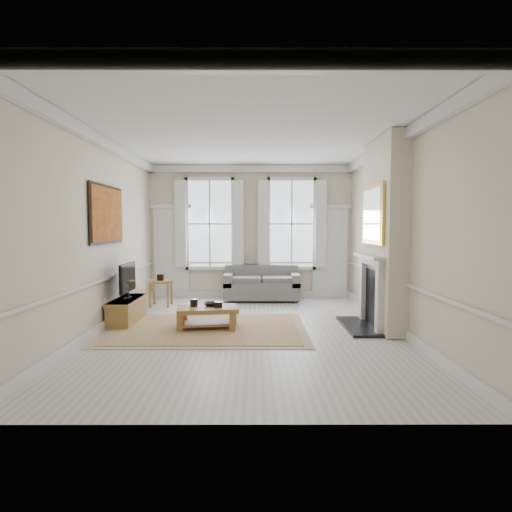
{
  "coord_description": "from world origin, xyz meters",
  "views": [
    {
      "loc": [
        0.11,
        -7.45,
        1.84
      ],
      "look_at": [
        0.13,
        1.01,
        1.25
      ],
      "focal_mm": 30.0,
      "sensor_mm": 36.0,
      "label": 1
    }
  ],
  "objects_px": {
    "sofa": "(262,286)",
    "coffee_table": "(208,311)",
    "tv_stand": "(127,310)",
    "side_table": "(161,285)"
  },
  "relations": [
    {
      "from": "sofa",
      "to": "coffee_table",
      "type": "distance_m",
      "value": 3.18
    },
    {
      "from": "coffee_table",
      "to": "tv_stand",
      "type": "distance_m",
      "value": 1.69
    },
    {
      "from": "side_table",
      "to": "sofa",
      "type": "bearing_deg",
      "value": 18.27
    },
    {
      "from": "coffee_table",
      "to": "tv_stand",
      "type": "height_order",
      "value": "tv_stand"
    },
    {
      "from": "sofa",
      "to": "coffee_table",
      "type": "height_order",
      "value": "sofa"
    },
    {
      "from": "side_table",
      "to": "coffee_table",
      "type": "xyz_separation_m",
      "value": [
        1.33,
        -2.24,
        -0.16
      ]
    },
    {
      "from": "side_table",
      "to": "coffee_table",
      "type": "bearing_deg",
      "value": -59.32
    },
    {
      "from": "side_table",
      "to": "tv_stand",
      "type": "xyz_separation_m",
      "value": [
        -0.27,
        -1.69,
        -0.25
      ]
    },
    {
      "from": "side_table",
      "to": "coffee_table",
      "type": "height_order",
      "value": "side_table"
    },
    {
      "from": "sofa",
      "to": "tv_stand",
      "type": "bearing_deg",
      "value": -136.66
    }
  ]
}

